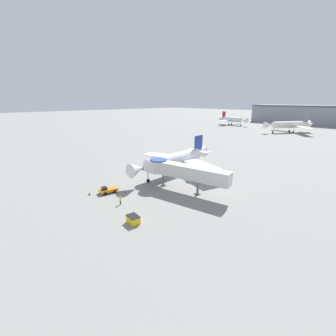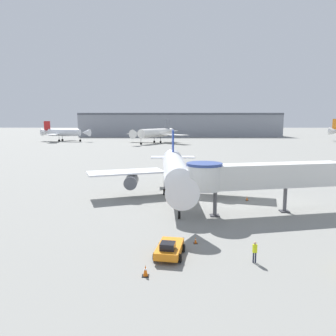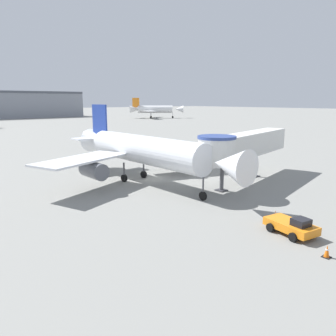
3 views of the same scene
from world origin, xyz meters
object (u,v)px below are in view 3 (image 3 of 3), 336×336
Objects in this scene: main_airplane at (142,150)px; traffic_cone_apron_front at (327,251)px; jet_bridge at (242,145)px; traffic_cone_starboard_wing at (207,171)px; pushback_tug_orange at (292,226)px; background_jet_orange_tail at (154,109)px; traffic_cone_near_nose at (275,214)px.

traffic_cone_apron_front is (-2.49, -23.85, -3.58)m from main_airplane.
jet_bridge is 30.82× the size of traffic_cone_starboard_wing.
pushback_tug_orange reaches higher than traffic_cone_starboard_wing.
background_jet_orange_tail is at bearing 56.08° from traffic_cone_apron_front.
traffic_cone_apron_front is at bearing -174.62° from background_jet_orange_tail.
traffic_cone_apron_front reaches higher than traffic_cone_near_nose.
main_airplane reaches higher than traffic_cone_apron_front.
background_jet_orange_tail is at bearing 55.26° from traffic_cone_starboard_wing.
traffic_cone_near_nose is (-8.38, -16.01, -0.02)m from traffic_cone_starboard_wing.
background_jet_orange_tail reaches higher than pushback_tug_orange.
main_airplane is at bearing 127.66° from jet_bridge.
traffic_cone_starboard_wing is 146.39m from background_jet_orange_tail.
background_jet_orange_tail is (84.11, 126.61, 0.39)m from jet_bridge.
traffic_cone_starboard_wing is at bearing 62.37° from traffic_cone_near_nose.
background_jet_orange_tail is (94.14, 139.12, 4.33)m from pushback_tug_orange.
main_airplane is 10.75m from traffic_cone_starboard_wing.
traffic_cone_apron_front is at bearing -138.21° from jet_bridge.
pushback_tug_orange is at bearing -140.57° from jet_bridge.
main_airplane is 1.05× the size of background_jet_orange_tail.
pushback_tug_orange is 6.93× the size of traffic_cone_near_nose.
jet_bridge is 16.51m from pushback_tug_orange.
traffic_cone_near_nose is (4.08, 6.32, -0.12)m from traffic_cone_apron_front.
main_airplane is 33.36× the size of traffic_cone_apron_front.
traffic_cone_starboard_wing is at bearing -175.45° from background_jet_orange_tail.
jet_bridge is at bearing -96.42° from traffic_cone_starboard_wing.
pushback_tug_orange is 21.74m from traffic_cone_starboard_wing.
main_airplane is at bearing 95.20° from traffic_cone_near_nose.
jet_bridge is at bearing -174.30° from background_jet_orange_tail.
traffic_cone_near_nose is (1.60, -17.53, -3.71)m from main_airplane.
pushback_tug_orange is at bearing -129.47° from traffic_cone_near_nose.
jet_bridge is 13.04m from traffic_cone_near_nose.
pushback_tug_orange is at bearing -119.65° from traffic_cone_starboard_wing.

